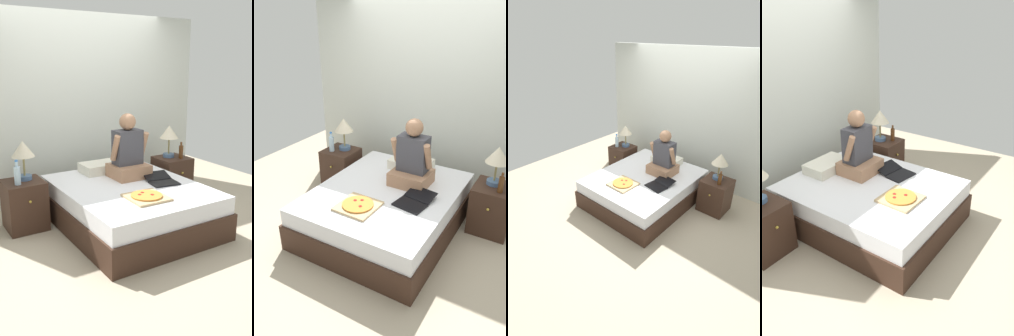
{
  "view_description": "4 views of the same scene",
  "coord_description": "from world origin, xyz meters",
  "views": [
    {
      "loc": [
        -2.17,
        -3.46,
        1.84
      ],
      "look_at": [
        -0.07,
        -0.04,
        0.72
      ],
      "focal_mm": 40.0,
      "sensor_mm": 36.0,
      "label": 1
    },
    {
      "loc": [
        1.57,
        -2.84,
        2.32
      ],
      "look_at": [
        -0.03,
        -0.11,
        0.81
      ],
      "focal_mm": 35.0,
      "sensor_mm": 36.0,
      "label": 2
    },
    {
      "loc": [
        2.46,
        -3.09,
        2.73
      ],
      "look_at": [
        -0.14,
        -0.13,
        0.65
      ],
      "focal_mm": 28.0,
      "sensor_mm": 36.0,
      "label": 3
    },
    {
      "loc": [
        -2.58,
        -2.04,
        2.32
      ],
      "look_at": [
        0.11,
        -0.17,
        0.71
      ],
      "focal_mm": 35.0,
      "sensor_mm": 36.0,
      "label": 4
    }
  ],
  "objects": [
    {
      "name": "ground_plane",
      "position": [
        0.0,
        0.0,
        0.0
      ],
      "size": [
        5.77,
        5.77,
        0.0
      ],
      "primitive_type": "plane",
      "color": "tan"
    },
    {
      "name": "wall_back",
      "position": [
        0.0,
        1.3,
        1.25
      ],
      "size": [
        3.77,
        0.12,
        2.5
      ],
      "primitive_type": "cube",
      "color": "silver",
      "rests_on": "ground"
    },
    {
      "name": "bed",
      "position": [
        0.0,
        0.0,
        0.24
      ],
      "size": [
        1.53,
        1.89,
        0.5
      ],
      "color": "#382319",
      "rests_on": "ground"
    },
    {
      "name": "nightstand_left",
      "position": [
        -1.06,
        0.56,
        0.28
      ],
      "size": [
        0.44,
        0.47,
        0.57
      ],
      "color": "#382319",
      "rests_on": "ground"
    },
    {
      "name": "nightstand_right",
      "position": [
        1.06,
        0.56,
        0.28
      ],
      "size": [
        0.44,
        0.47,
        0.57
      ],
      "color": "#382319",
      "rests_on": "ground"
    },
    {
      "name": "lamp_on_right_nightstand",
      "position": [
        1.03,
        0.61,
        0.89
      ],
      "size": [
        0.26,
        0.26,
        0.45
      ],
      "color": "#4C6B93",
      "rests_on": "nightstand_right"
    },
    {
      "name": "beer_bottle",
      "position": [
        1.13,
        0.46,
        0.66
      ],
      "size": [
        0.06,
        0.06,
        0.23
      ],
      "color": "#512D14",
      "rests_on": "nightstand_right"
    },
    {
      "name": "pillow",
      "position": [
        -0.01,
        0.66,
        0.56
      ],
      "size": [
        0.52,
        0.34,
        0.12
      ],
      "primitive_type": "cube",
      "color": "silver",
      "rests_on": "bed"
    },
    {
      "name": "person_seated",
      "position": [
        0.17,
        0.3,
        0.78
      ],
      "size": [
        0.47,
        0.4,
        0.78
      ],
      "color": "#A37556",
      "rests_on": "bed"
    },
    {
      "name": "laptop",
      "position": [
        0.38,
        -0.11,
        0.52
      ],
      "size": [
        0.38,
        0.46,
        0.07
      ],
      "color": "black",
      "rests_on": "bed"
    },
    {
      "name": "pizza_box",
      "position": [
        -0.08,
        -0.47,
        0.51
      ],
      "size": [
        0.41,
        0.41,
        0.05
      ],
      "color": "tan",
      "rests_on": "bed"
    }
  ]
}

